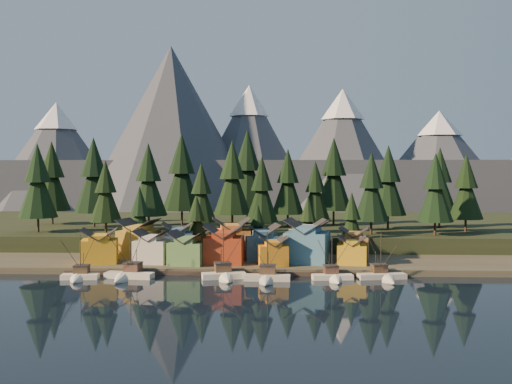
{
  "coord_description": "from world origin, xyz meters",
  "views": [
    {
      "loc": [
        10.36,
        -117.61,
        24.53
      ],
      "look_at": [
        4.94,
        30.0,
        19.11
      ],
      "focal_mm": 40.0,
      "sensor_mm": 36.0,
      "label": 1
    }
  ],
  "objects_px": {
    "boat_1": "(127,269)",
    "boat_5": "(333,271)",
    "house_back_1": "(177,239)",
    "boat_3": "(225,268)",
    "boat_6": "(384,271)",
    "boat_0": "(79,270)",
    "house_front_1": "(152,246)",
    "boat_4": "(267,271)",
    "house_back_0": "(139,237)",
    "house_front_0": "(100,245)"
  },
  "relations": [
    {
      "from": "boat_5",
      "to": "house_front_0",
      "type": "distance_m",
      "value": 58.7
    },
    {
      "from": "house_front_0",
      "to": "house_front_1",
      "type": "height_order",
      "value": "house_front_0"
    },
    {
      "from": "house_front_1",
      "to": "boat_6",
      "type": "bearing_deg",
      "value": -6.64
    },
    {
      "from": "boat_4",
      "to": "house_back_1",
      "type": "height_order",
      "value": "boat_4"
    },
    {
      "from": "boat_0",
      "to": "boat_3",
      "type": "relative_size",
      "value": 0.88
    },
    {
      "from": "boat_1",
      "to": "boat_4",
      "type": "distance_m",
      "value": 31.87
    },
    {
      "from": "house_back_0",
      "to": "house_back_1",
      "type": "distance_m",
      "value": 10.3
    },
    {
      "from": "house_front_0",
      "to": "house_back_1",
      "type": "height_order",
      "value": "house_back_1"
    },
    {
      "from": "house_front_1",
      "to": "boat_5",
      "type": "bearing_deg",
      "value": -10.98
    },
    {
      "from": "house_front_1",
      "to": "boat_4",
      "type": "bearing_deg",
      "value": -21.85
    },
    {
      "from": "boat_5",
      "to": "house_back_1",
      "type": "bearing_deg",
      "value": 142.49
    },
    {
      "from": "boat_1",
      "to": "boat_6",
      "type": "xyz_separation_m",
      "value": [
        58.18,
        1.33,
        -0.24
      ]
    },
    {
      "from": "boat_5",
      "to": "house_back_0",
      "type": "distance_m",
      "value": 54.64
    },
    {
      "from": "boat_1",
      "to": "house_front_1",
      "type": "distance_m",
      "value": 14.55
    },
    {
      "from": "boat_0",
      "to": "house_back_0",
      "type": "relative_size",
      "value": 1.03
    },
    {
      "from": "boat_3",
      "to": "house_front_1",
      "type": "height_order",
      "value": "boat_3"
    },
    {
      "from": "boat_0",
      "to": "boat_5",
      "type": "relative_size",
      "value": 1.01
    },
    {
      "from": "boat_1",
      "to": "house_front_0",
      "type": "xyz_separation_m",
      "value": [
        -10.39,
        13.22,
        3.73
      ]
    },
    {
      "from": "boat_0",
      "to": "house_front_1",
      "type": "distance_m",
      "value": 20.45
    },
    {
      "from": "boat_3",
      "to": "boat_1",
      "type": "bearing_deg",
      "value": 168.06
    },
    {
      "from": "boat_6",
      "to": "house_back_0",
      "type": "xyz_separation_m",
      "value": [
        -61.05,
        21.4,
        4.8
      ]
    },
    {
      "from": "boat_3",
      "to": "boat_4",
      "type": "distance_m",
      "value": 9.9
    },
    {
      "from": "boat_4",
      "to": "house_front_0",
      "type": "xyz_separation_m",
      "value": [
        -42.22,
        14.82,
        3.74
      ]
    },
    {
      "from": "boat_4",
      "to": "house_back_0",
      "type": "xyz_separation_m",
      "value": [
        -34.71,
        24.32,
        4.57
      ]
    },
    {
      "from": "house_front_1",
      "to": "house_front_0",
      "type": "bearing_deg",
      "value": -171.17
    },
    {
      "from": "boat_0",
      "to": "house_back_1",
      "type": "xyz_separation_m",
      "value": [
        17.91,
        25.43,
        4.05
      ]
    },
    {
      "from": "house_front_1",
      "to": "boat_3",
      "type": "bearing_deg",
      "value": -28.17
    },
    {
      "from": "boat_0",
      "to": "boat_3",
      "type": "bearing_deg",
      "value": -1.94
    },
    {
      "from": "boat_1",
      "to": "boat_5",
      "type": "relative_size",
      "value": 1.14
    },
    {
      "from": "house_front_1",
      "to": "house_back_1",
      "type": "distance_m",
      "value": 11.31
    },
    {
      "from": "boat_0",
      "to": "boat_3",
      "type": "height_order",
      "value": "boat_3"
    },
    {
      "from": "boat_6",
      "to": "house_back_0",
      "type": "relative_size",
      "value": 1.13
    },
    {
      "from": "boat_1",
      "to": "house_back_1",
      "type": "bearing_deg",
      "value": 82.02
    },
    {
      "from": "boat_4",
      "to": "house_front_0",
      "type": "distance_m",
      "value": 44.9
    },
    {
      "from": "boat_4",
      "to": "house_front_0",
      "type": "height_order",
      "value": "boat_4"
    },
    {
      "from": "boat_3",
      "to": "boat_6",
      "type": "distance_m",
      "value": 36.01
    },
    {
      "from": "boat_1",
      "to": "boat_6",
      "type": "relative_size",
      "value": 1.02
    },
    {
      "from": "boat_1",
      "to": "boat_5",
      "type": "distance_m",
      "value": 46.75
    },
    {
      "from": "boat_3",
      "to": "boat_5",
      "type": "xyz_separation_m",
      "value": [
        24.57,
        -0.25,
        -0.41
      ]
    },
    {
      "from": "boat_1",
      "to": "house_front_1",
      "type": "bearing_deg",
      "value": 87.83
    },
    {
      "from": "boat_3",
      "to": "house_back_1",
      "type": "relative_size",
      "value": 1.39
    },
    {
      "from": "boat_5",
      "to": "boat_6",
      "type": "bearing_deg",
      "value": -1.38
    },
    {
      "from": "boat_0",
      "to": "house_back_0",
      "type": "height_order",
      "value": "house_back_0"
    },
    {
      "from": "boat_6",
      "to": "house_back_1",
      "type": "xyz_separation_m",
      "value": [
        -50.87,
        22.84,
        4.25
      ]
    },
    {
      "from": "boat_3",
      "to": "house_back_0",
      "type": "distance_m",
      "value": 33.71
    },
    {
      "from": "boat_4",
      "to": "house_front_0",
      "type": "bearing_deg",
      "value": 162.91
    },
    {
      "from": "boat_6",
      "to": "house_back_0",
      "type": "distance_m",
      "value": 64.87
    },
    {
      "from": "house_front_1",
      "to": "house_back_0",
      "type": "distance_m",
      "value": 10.53
    },
    {
      "from": "boat_3",
      "to": "house_front_1",
      "type": "bearing_deg",
      "value": 132.3
    },
    {
      "from": "boat_0",
      "to": "boat_4",
      "type": "bearing_deg",
      "value": -5.61
    }
  ]
}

